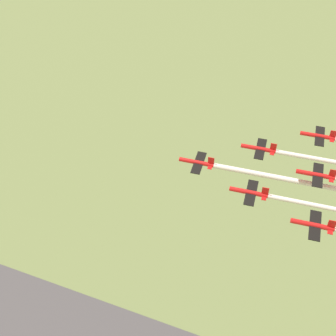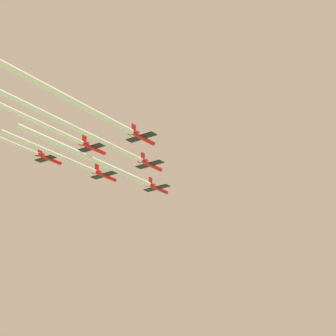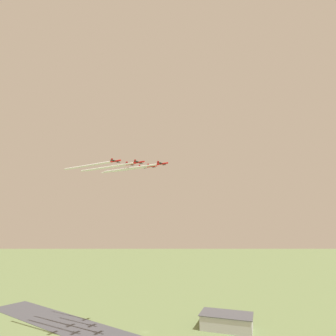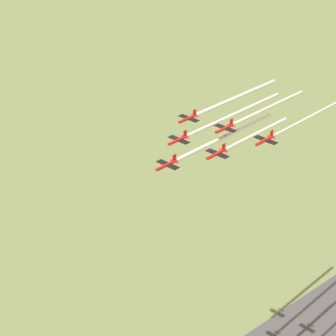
{
  "view_description": "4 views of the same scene",
  "coord_description": "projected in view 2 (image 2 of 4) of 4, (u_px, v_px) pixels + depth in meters",
  "views": [
    {
      "loc": [
        23.22,
        55.16,
        197.2
      ],
      "look_at": [
        30.88,
        -24.66,
        122.08
      ],
      "focal_mm": 50.0,
      "sensor_mm": 36.0,
      "label": 1
    },
    {
      "loc": [
        -137.59,
        -112.96,
        54.3
      ],
      "look_at": [
        17.77,
        -37.49,
        121.76
      ],
      "focal_mm": 70.0,
      "sensor_mm": 36.0,
      "label": 2
    },
    {
      "loc": [
        86.52,
        -197.61,
        74.19
      ],
      "look_at": [
        27.02,
        -26.85,
        116.3
      ],
      "focal_mm": 28.0,
      "sensor_mm": 36.0,
      "label": 3
    },
    {
      "loc": [
        174.93,
        68.12,
        213.57
      ],
      "look_at": [
        29.88,
        -26.83,
        121.37
      ],
      "focal_mm": 70.0,
      "sensor_mm": 36.0,
      "label": 4
    }
  ],
  "objects": [
    {
      "name": "jet_0",
      "position": [
        157.0,
        188.0,
        192.21
      ],
      "size": [
        8.85,
        8.51,
        2.96
      ],
      "rotation": [
        0.0,
        0.0,
        4.53
      ],
      "color": "red"
    },
    {
      "name": "jet_4",
      "position": [
        93.0,
        148.0,
        172.18
      ],
      "size": [
        8.85,
        8.51,
        2.96
      ],
      "rotation": [
        0.0,
        0.0,
        4.53
      ],
      "color": "red"
    },
    {
      "name": "jet_5",
      "position": [
        142.0,
        137.0,
        162.5
      ],
      "size": [
        8.85,
        8.51,
        2.96
      ],
      "rotation": [
        0.0,
        0.0,
        4.53
      ],
      "color": "red"
    },
    {
      "name": "jet_2",
      "position": [
        150.0,
        165.0,
        177.39
      ],
      "size": [
        8.85,
        8.51,
        2.96
      ],
      "rotation": [
        0.0,
        0.0,
        4.53
      ],
      "color": "red"
    },
    {
      "name": "smoke_trail_1",
      "position": [
        51.0,
        153.0,
        171.03
      ],
      "size": [
        33.44,
        7.17,
        1.08
      ],
      "rotation": [
        0.0,
        0.0,
        4.53
      ],
      "color": "white"
    },
    {
      "name": "smoke_trail_2",
      "position": [
        72.0,
        127.0,
        154.6
      ],
      "size": [
        51.91,
        10.63,
        1.15
      ],
      "rotation": [
        0.0,
        0.0,
        4.53
      ],
      "color": "white"
    },
    {
      "name": "jet_1",
      "position": [
        104.0,
        175.0,
        186.77
      ],
      "size": [
        8.85,
        8.51,
        2.96
      ],
      "rotation": [
        0.0,
        0.0,
        4.53
      ],
      "color": "red"
    },
    {
      "name": "smoke_trail_0",
      "position": [
        90.0,
        158.0,
        170.41
      ],
      "size": [
        49.37,
        10.32,
        1.31
      ],
      "rotation": [
        0.0,
        0.0,
        4.53
      ],
      "color": "white"
    },
    {
      "name": "jet_3",
      "position": [
        48.0,
        158.0,
        181.72
      ],
      "size": [
        8.85,
        8.51,
        2.96
      ],
      "rotation": [
        0.0,
        0.0,
        4.53
      ],
      "color": "red"
    },
    {
      "name": "smoke_trail_5",
      "position": [
        62.0,
        95.0,
        141.54
      ],
      "size": [
        47.18,
        9.97,
        1.38
      ],
      "rotation": [
        0.0,
        0.0,
        4.53
      ],
      "color": "white"
    },
    {
      "name": "smoke_trail_4",
      "position": [
        20.0,
        114.0,
        153.34
      ],
      "size": [
        41.56,
        8.67,
        1.09
      ],
      "rotation": [
        0.0,
        0.0,
        4.53
      ],
      "color": "white"
    }
  ]
}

